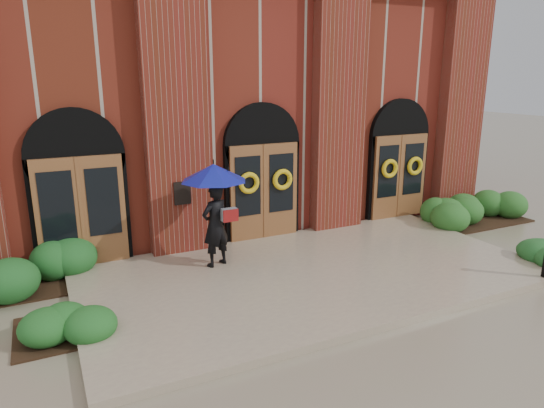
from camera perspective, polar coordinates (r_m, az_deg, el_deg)
ground at (r=10.88m, az=5.21°, el=-8.75°), size 90.00×90.00×0.00m
landing at (r=10.97m, az=4.81°, el=-8.12°), size 10.00×5.30×0.15m
church_building at (r=18.07m, az=-9.32°, el=12.04°), size 16.20×12.53×7.00m
man_with_umbrella at (r=10.75m, az=-6.77°, el=1.01°), size 1.89×1.89×2.35m
hedge_wall_left at (r=11.42m, az=-27.34°, el=-7.07°), size 3.18×1.27×0.82m
hedge_wall_right at (r=15.95m, az=23.02°, el=-0.65°), size 3.10×1.24×0.80m
hedge_front_left at (r=9.43m, az=-23.06°, el=-12.00°), size 1.59×1.36×0.56m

